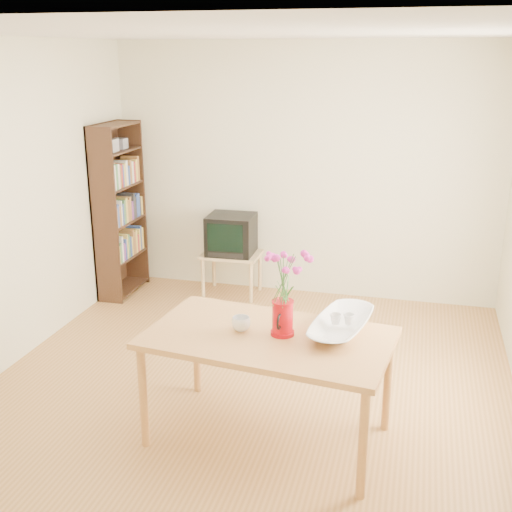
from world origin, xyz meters
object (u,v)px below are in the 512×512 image
(bowl, at_px, (343,297))
(television, at_px, (232,233))
(table, at_px, (268,345))
(mug, at_px, (241,324))
(pitcher, at_px, (283,319))

(bowl, bearing_deg, television, 121.83)
(table, bearing_deg, mug, 179.71)
(table, xyz_separation_m, pitcher, (0.08, 0.03, 0.18))
(pitcher, height_order, bowl, bowl)
(pitcher, xyz_separation_m, bowl, (0.36, 0.16, 0.12))
(table, height_order, bowl, bowl)
(mug, xyz_separation_m, bowl, (0.63, 0.17, 0.18))
(pitcher, bearing_deg, television, 115.43)
(table, bearing_deg, television, 118.53)
(mug, relative_size, television, 0.25)
(bowl, bearing_deg, mug, -164.52)
(pitcher, relative_size, television, 0.48)
(pitcher, height_order, television, pitcher)
(table, relative_size, mug, 13.64)
(mug, bearing_deg, television, -81.07)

